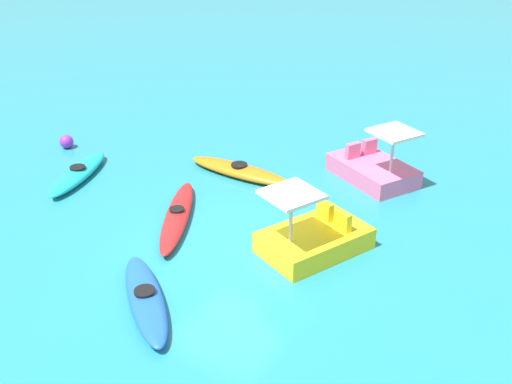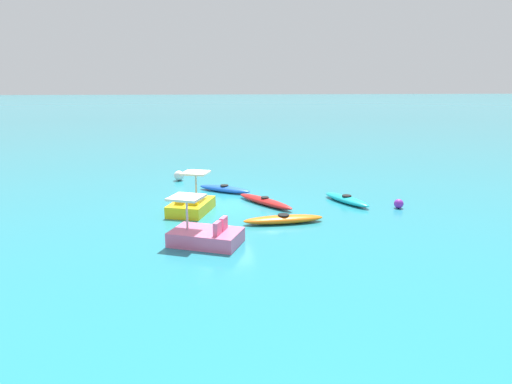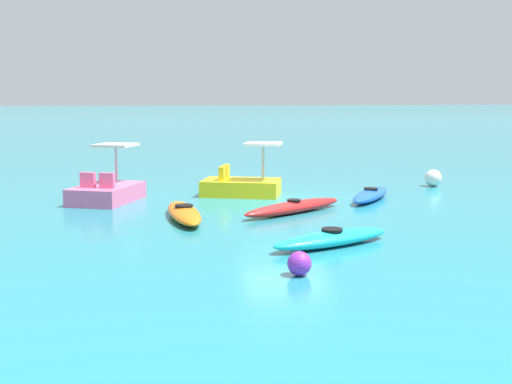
# 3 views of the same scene
# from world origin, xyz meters

# --- Properties ---
(ground_plane) EXTENTS (600.00, 600.00, 0.00)m
(ground_plane) POSITION_xyz_m (0.00, 0.00, 0.00)
(ground_plane) COLOR teal
(kayak_red) EXTENTS (3.37, 2.36, 0.37)m
(kayak_red) POSITION_xyz_m (0.24, 1.82, 0.16)
(kayak_red) COLOR red
(kayak_red) RESTS_ON ground_plane
(kayak_orange) EXTENTS (0.82, 3.32, 0.37)m
(kayak_orange) POSITION_xyz_m (3.21, 2.05, 0.16)
(kayak_orange) COLOR orange
(kayak_orange) RESTS_ON ground_plane
(kayak_blue) EXTENTS (2.38, 2.84, 0.37)m
(kayak_blue) POSITION_xyz_m (-2.63, 0.18, 0.16)
(kayak_blue) COLOR blue
(kayak_blue) RESTS_ON ground_plane
(kayak_cyan) EXTENTS (3.01, 1.70, 0.37)m
(kayak_cyan) POSITION_xyz_m (0.53, 5.72, 0.16)
(kayak_cyan) COLOR #19B7C6
(kayak_cyan) RESTS_ON ground_plane
(pedal_boat_yellow) EXTENTS (2.78, 2.26, 1.68)m
(pedal_boat_yellow) POSITION_xyz_m (0.99, -1.60, 0.34)
(pedal_boat_yellow) COLOR yellow
(pedal_boat_yellow) RESTS_ON ground_plane
(pedal_boat_pink) EXTENTS (2.39, 2.81, 1.68)m
(pedal_boat_pink) POSITION_xyz_m (5.16, -1.18, 0.34)
(pedal_boat_pink) COLOR pink
(pedal_boat_pink) RESTS_ON ground_plane
(buoy_white) EXTENTS (0.59, 0.59, 0.59)m
(buoy_white) POSITION_xyz_m (-5.94, -2.21, 0.30)
(buoy_white) COLOR white
(buoy_white) RESTS_ON ground_plane
(buoy_purple) EXTENTS (0.43, 0.43, 0.43)m
(buoy_purple) POSITION_xyz_m (1.81, 7.73, 0.21)
(buoy_purple) COLOR purple
(buoy_purple) RESTS_ON ground_plane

